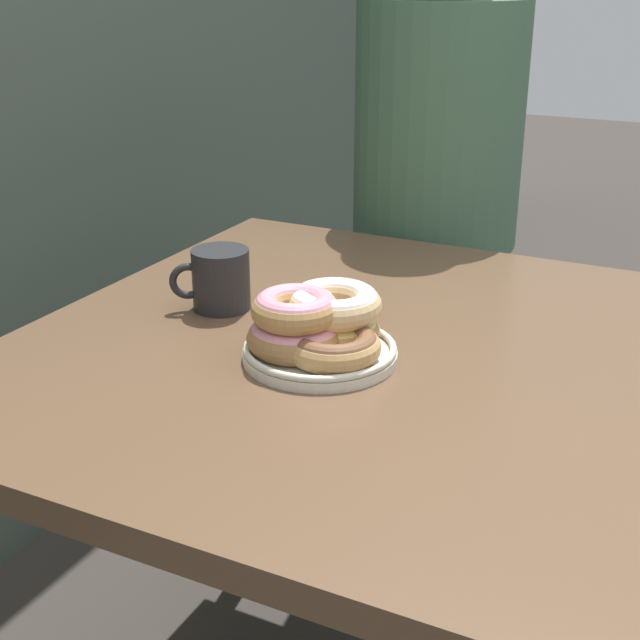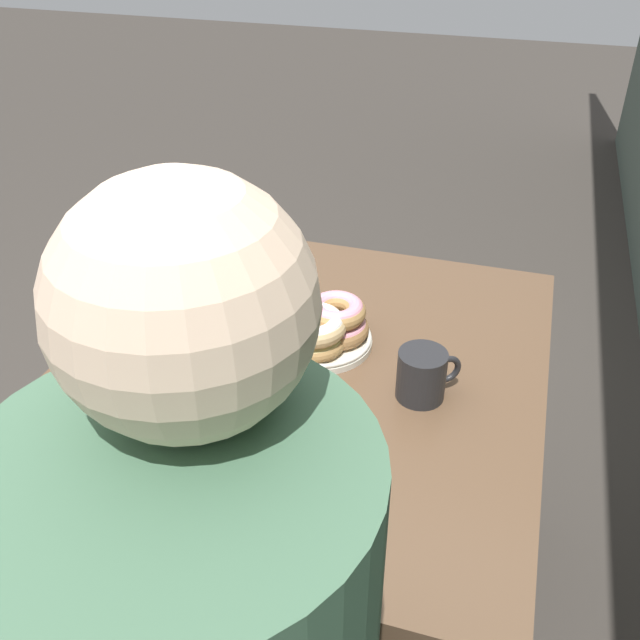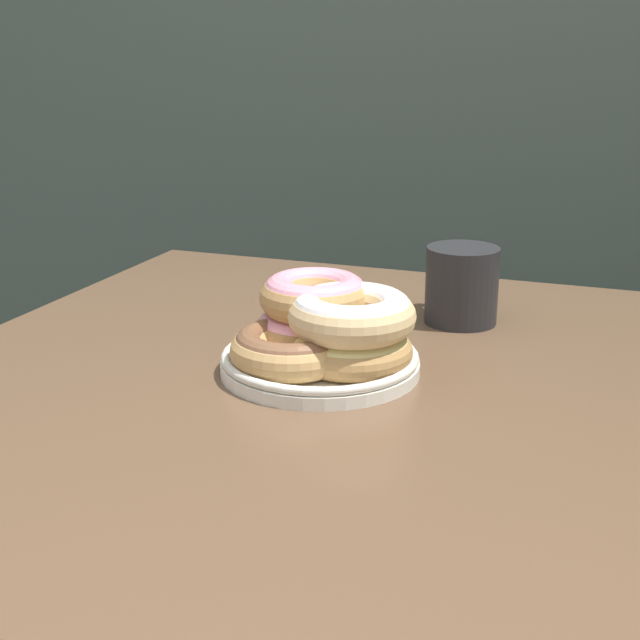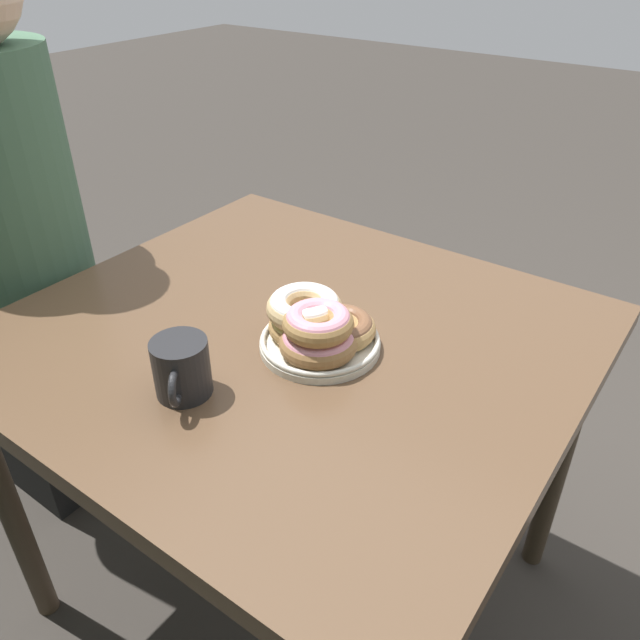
{
  "view_description": "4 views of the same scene",
  "coord_description": "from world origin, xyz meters",
  "px_view_note": "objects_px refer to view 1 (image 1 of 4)",
  "views": [
    {
      "loc": [
        -1.1,
        -0.31,
        1.3
      ],
      "look_at": [
        -0.08,
        0.2,
        0.84
      ],
      "focal_mm": 50.0,
      "sensor_mm": 36.0,
      "label": 1
    },
    {
      "loc": [
        1.09,
        0.55,
        1.64
      ],
      "look_at": [
        -0.08,
        0.2,
        0.84
      ],
      "focal_mm": 40.0,
      "sensor_mm": 36.0,
      "label": 2
    },
    {
      "loc": [
        0.24,
        -0.66,
        1.13
      ],
      "look_at": [
        -0.08,
        0.2,
        0.84
      ],
      "focal_mm": 50.0,
      "sensor_mm": 36.0,
      "label": 3
    },
    {
      "loc": [
        -0.62,
        0.94,
        1.43
      ],
      "look_at": [
        -0.08,
        0.2,
        0.84
      ],
      "focal_mm": 35.0,
      "sensor_mm": 36.0,
      "label": 4
    }
  ],
  "objects_px": {
    "donut_plate": "(319,328)",
    "person_figure": "(436,202)",
    "dining_table": "(352,391)",
    "coffee_mug": "(220,279)"
  },
  "relations": [
    {
      "from": "dining_table",
      "to": "donut_plate",
      "type": "height_order",
      "value": "donut_plate"
    },
    {
      "from": "dining_table",
      "to": "donut_plate",
      "type": "relative_size",
      "value": 4.47
    },
    {
      "from": "donut_plate",
      "to": "coffee_mug",
      "type": "bearing_deg",
      "value": 65.7
    },
    {
      "from": "dining_table",
      "to": "donut_plate",
      "type": "distance_m",
      "value": 0.15
    },
    {
      "from": "person_figure",
      "to": "donut_plate",
      "type": "bearing_deg",
      "value": -171.95
    },
    {
      "from": "donut_plate",
      "to": "person_figure",
      "type": "relative_size",
      "value": 0.16
    },
    {
      "from": "dining_table",
      "to": "coffee_mug",
      "type": "bearing_deg",
      "value": 83.24
    },
    {
      "from": "coffee_mug",
      "to": "person_figure",
      "type": "relative_size",
      "value": 0.08
    },
    {
      "from": "donut_plate",
      "to": "person_figure",
      "type": "height_order",
      "value": "person_figure"
    },
    {
      "from": "person_figure",
      "to": "dining_table",
      "type": "bearing_deg",
      "value": -169.73
    }
  ]
}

